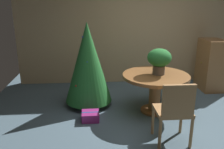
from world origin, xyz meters
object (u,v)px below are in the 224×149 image
object	(u,v)px
gift_box_purple	(91,116)
wooden_cabinet	(211,65)
flower_vase	(159,59)
wooden_chair_near	(175,109)
round_dining_table	(155,83)
holiday_tree	(88,63)

from	to	relation	value
gift_box_purple	wooden_cabinet	world-z (taller)	wooden_cabinet
flower_vase	wooden_chair_near	world-z (taller)	flower_vase
gift_box_purple	wooden_cabinet	distance (m)	3.04
round_dining_table	holiday_tree	bearing A→B (deg)	161.37
round_dining_table	wooden_chair_near	xyz separation A→B (m)	(0.00, -1.04, -0.01)
gift_box_purple	wooden_cabinet	xyz separation A→B (m)	(2.70, 1.31, 0.50)
wooden_chair_near	holiday_tree	size ratio (longest dim) A/B	0.58
wooden_cabinet	round_dining_table	bearing A→B (deg)	-145.32
round_dining_table	holiday_tree	size ratio (longest dim) A/B	0.74
flower_vase	gift_box_purple	distance (m)	1.54
holiday_tree	gift_box_purple	size ratio (longest dim) A/B	5.41
wooden_chair_near	holiday_tree	bearing A→B (deg)	129.68
wooden_cabinet	holiday_tree	bearing A→B (deg)	-166.45
holiday_tree	round_dining_table	bearing A→B (deg)	-18.63
flower_vase	holiday_tree	distance (m)	1.31
flower_vase	wooden_cabinet	bearing A→B (deg)	35.08
round_dining_table	wooden_cabinet	distance (m)	1.87
round_dining_table	gift_box_purple	bearing A→B (deg)	-168.00
wooden_chair_near	wooden_cabinet	world-z (taller)	wooden_cabinet
flower_vase	wooden_chair_near	size ratio (longest dim) A/B	0.49
gift_box_purple	flower_vase	bearing A→B (deg)	12.34
flower_vase	holiday_tree	size ratio (longest dim) A/B	0.29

